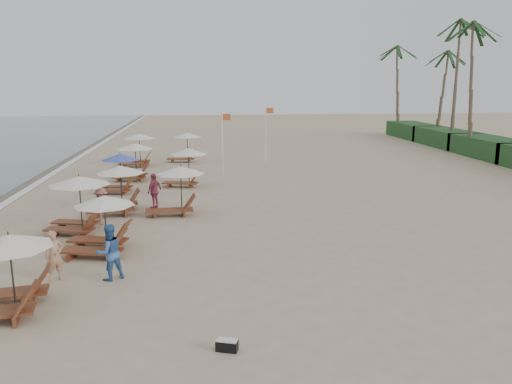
{
  "coord_description": "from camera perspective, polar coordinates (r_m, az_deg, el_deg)",
  "views": [
    {
      "loc": [
        -1.36,
        -16.54,
        5.95
      ],
      "look_at": [
        1.0,
        4.81,
        1.3
      ],
      "focal_mm": 35.49,
      "sensor_mm": 36.0,
      "label": 1
    }
  ],
  "objects": [
    {
      "name": "lounger_station_6",
      "position": [
        37.81,
        -13.38,
        4.5
      ],
      "size": [
        2.73,
        2.28,
        2.36
      ],
      "color": "brown",
      "rests_on": "ground"
    },
    {
      "name": "lounger_station_4",
      "position": [
        28.85,
        -15.38,
        2.08
      ],
      "size": [
        2.38,
        2.05,
        2.16
      ],
      "color": "brown",
      "rests_on": "ground"
    },
    {
      "name": "beachgoer_near",
      "position": [
        16.7,
        -21.76,
        -6.69
      ],
      "size": [
        0.69,
        0.64,
        1.58
      ],
      "primitive_type": "imported",
      "rotation": [
        0.0,
        0.0,
        0.6
      ],
      "color": "tan",
      "rests_on": "ground"
    },
    {
      "name": "ground",
      "position": [
        17.63,
        -1.52,
        -7.52
      ],
      "size": [
        160.0,
        160.0,
        0.0
      ],
      "primitive_type": "plane",
      "color": "tan",
      "rests_on": "ground"
    },
    {
      "name": "lounger_station_1",
      "position": [
        18.79,
        -17.46,
        -3.81
      ],
      "size": [
        2.7,
        2.45,
        2.09
      ],
      "color": "brown",
      "rests_on": "ground"
    },
    {
      "name": "beachgoer_mid_a",
      "position": [
        16.2,
        -16.22,
        -6.51
      ],
      "size": [
        1.08,
        1.02,
        1.77
      ],
      "primitive_type": "imported",
      "rotation": [
        0.0,
        0.0,
        3.7
      ],
      "color": "#3564A1",
      "rests_on": "ground"
    },
    {
      "name": "flag_pole_far",
      "position": [
        37.16,
        1.16,
        6.78
      ],
      "size": [
        0.6,
        0.08,
        4.37
      ],
      "color": "silver",
      "rests_on": "ground"
    },
    {
      "name": "duffel_bag",
      "position": [
        11.98,
        -3.29,
        -16.83
      ],
      "size": [
        0.54,
        0.38,
        0.27
      ],
      "color": "black",
      "rests_on": "ground"
    },
    {
      "name": "flag_pole_near",
      "position": [
        33.08,
        -3.76,
        5.92
      ],
      "size": [
        0.6,
        0.08,
        4.19
      ],
      "color": "silver",
      "rests_on": "ground"
    },
    {
      "name": "inland_station_0",
      "position": [
        23.29,
        -9.12,
        0.5
      ],
      "size": [
        2.85,
        2.24,
        2.22
      ],
      "color": "brown",
      "rests_on": "ground"
    },
    {
      "name": "lounger_station_2",
      "position": [
        21.63,
        -19.7,
        -1.15
      ],
      "size": [
        2.7,
        2.44,
        2.3
      ],
      "color": "brown",
      "rests_on": "ground"
    },
    {
      "name": "lounger_station_0",
      "position": [
        14.91,
        -26.82,
        -8.61
      ],
      "size": [
        2.75,
        2.34,
        2.14
      ],
      "color": "brown",
      "rests_on": "ground"
    },
    {
      "name": "inland_station_2",
      "position": [
        39.14,
        -8.11,
        5.31
      ],
      "size": [
        2.79,
        2.24,
        2.22
      ],
      "color": "brown",
      "rests_on": "ground"
    },
    {
      "name": "inland_station_1",
      "position": [
        29.68,
        -8.06,
        3.14
      ],
      "size": [
        2.8,
        2.24,
        2.22
      ],
      "color": "brown",
      "rests_on": "ground"
    },
    {
      "name": "lounger_station_3",
      "position": [
        24.29,
        -15.6,
        0.07
      ],
      "size": [
        2.75,
        2.38,
        2.23
      ],
      "color": "brown",
      "rests_on": "ground"
    },
    {
      "name": "foam_line",
      "position": [
        28.92,
        -26.05,
        -0.89
      ],
      "size": [
        0.5,
        140.0,
        0.02
      ],
      "primitive_type": "cube",
      "color": "white",
      "rests_on": "ground"
    },
    {
      "name": "beachgoer_mid_b",
      "position": [
        22.59,
        -17.03,
        -1.54
      ],
      "size": [
        0.85,
        1.14,
        1.58
      ],
      "primitive_type": "imported",
      "rotation": [
        0.0,
        0.0,
        1.85
      ],
      "color": "#965B4C",
      "rests_on": "ground"
    },
    {
      "name": "lounger_station_5",
      "position": [
        32.42,
        -13.81,
        3.31
      ],
      "size": [
        2.68,
        2.3,
        2.29
      ],
      "color": "brown",
      "rests_on": "ground"
    },
    {
      "name": "beachgoer_far_a",
      "position": [
        24.77,
        -11.38,
        0.12
      ],
      "size": [
        0.88,
        1.09,
        1.73
      ],
      "primitive_type": "imported",
      "rotation": [
        0.0,
        0.0,
        4.18
      ],
      "color": "#BE4C71",
      "rests_on": "ground"
    }
  ]
}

